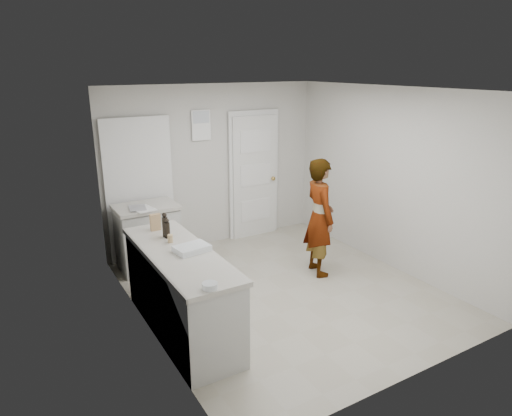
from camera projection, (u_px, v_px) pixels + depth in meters
ground at (284, 291)px, 5.83m from camera, size 4.00×4.00×0.00m
room_shell at (205, 182)px, 7.05m from camera, size 4.00×4.00×4.00m
main_counter at (181, 295)px, 4.84m from camera, size 0.64×1.96×0.93m
side_counter at (148, 239)px, 6.37m from camera, size 0.84×0.61×0.93m
person at (320, 217)px, 6.12m from camera, size 0.50×0.66×1.61m
cake_mix_box at (155, 222)px, 5.27m from camera, size 0.12×0.06×0.20m
spice_jar at (170, 239)px, 4.92m from camera, size 0.06×0.06×0.09m
oil_cruet_a at (167, 229)px, 5.03m from camera, size 0.06×0.06×0.23m
oil_cruet_b at (165, 225)px, 5.06m from camera, size 0.06×0.06×0.28m
baking_dish at (192, 249)px, 4.69m from camera, size 0.37×0.28×0.06m
egg_bowl at (210, 286)px, 3.91m from camera, size 0.14×0.14×0.05m
papers at (143, 209)px, 6.06m from camera, size 0.30×0.36×0.01m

